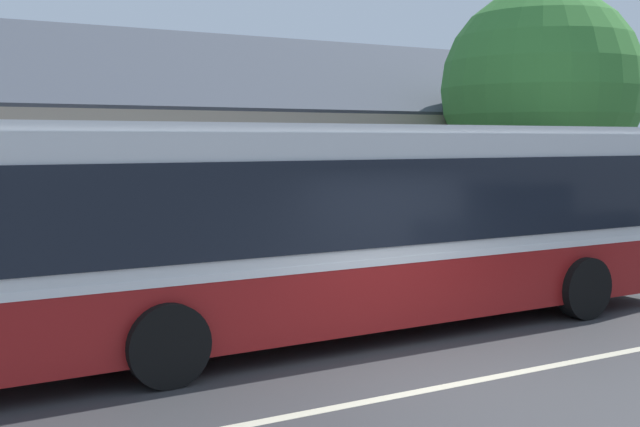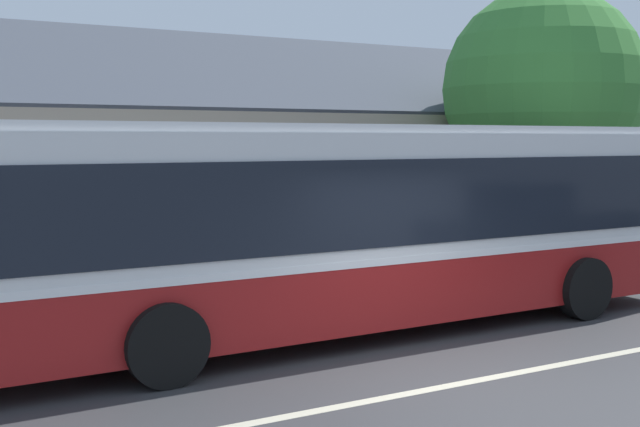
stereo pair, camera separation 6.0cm
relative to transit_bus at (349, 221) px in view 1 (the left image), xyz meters
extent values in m
plane|color=#38383A|center=(-0.19, -2.90, -1.66)|extent=(300.00, 300.00, 0.00)
cube|color=gray|center=(-0.19, 3.10, -1.58)|extent=(60.00, 3.00, 0.15)
cube|color=beige|center=(-0.19, -2.90, -1.66)|extent=(60.00, 0.16, 0.01)
cube|color=tan|center=(-0.89, 10.24, 0.08)|extent=(24.67, 9.34, 3.47)
cube|color=#424751|center=(-0.89, 7.90, 2.89)|extent=(25.27, 4.74, 2.31)
cube|color=#424751|center=(-0.89, 12.57, 2.89)|extent=(25.27, 4.74, 2.31)
cube|color=black|center=(7.75, 5.54, 0.25)|extent=(1.10, 0.06, 1.30)
cube|color=#4C3323|center=(2.81, 5.54, -0.61)|extent=(1.00, 0.06, 2.10)
cube|color=maroon|center=(-0.02, 0.00, -0.93)|extent=(11.98, 2.71, 0.91)
cube|color=white|center=(-0.02, 0.00, -0.43)|extent=(12.00, 2.73, 0.10)
cube|color=silver|center=(-0.02, 0.00, 0.46)|extent=(11.98, 2.71, 1.68)
cube|color=silver|center=(-0.02, 0.00, 1.36)|extent=(11.74, 2.58, 0.12)
cube|color=black|center=(-0.04, 1.26, 0.36)|extent=(10.98, 0.23, 1.18)
cube|color=black|center=(0.01, -1.27, 0.36)|extent=(10.98, 0.23, 1.18)
cube|color=black|center=(5.97, 0.11, 0.36)|extent=(0.08, 2.20, 1.18)
cube|color=black|center=(5.97, 0.11, 1.16)|extent=(0.07, 1.75, 0.24)
cube|color=black|center=(5.99, 0.11, -1.26)|extent=(0.12, 2.50, 0.28)
cube|color=#197233|center=(-1.53, 1.24, -0.93)|extent=(3.34, 0.09, 0.64)
cube|color=black|center=(4.62, 1.35, -0.22)|extent=(0.90, 0.05, 2.33)
cylinder|color=black|center=(3.66, 1.31, -1.16)|extent=(1.00, 0.30, 1.00)
cylinder|color=black|center=(3.71, -1.19, -1.16)|extent=(1.00, 0.30, 1.00)
cylinder|color=black|center=(-3.32, 1.19, -1.16)|extent=(1.00, 0.30, 1.00)
cylinder|color=black|center=(-3.28, -1.31, -1.16)|extent=(1.00, 0.30, 1.00)
cylinder|color=#4C3828|center=(7.80, 3.95, -0.40)|extent=(0.41, 0.41, 2.52)
sphere|color=#387A33|center=(7.80, 3.95, 2.41)|extent=(4.75, 4.75, 4.75)
camera|label=1|loc=(-6.25, -10.09, 1.21)|focal=45.00mm
camera|label=2|loc=(-6.20, -10.11, 1.21)|focal=45.00mm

